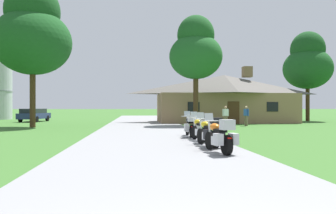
{
  "coord_description": "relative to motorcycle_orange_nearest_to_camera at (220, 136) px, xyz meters",
  "views": [
    {
      "loc": [
        -0.69,
        -2.15,
        1.57
      ],
      "look_at": [
        1.43,
        20.02,
        1.58
      ],
      "focal_mm": 35.87,
      "sensor_mm": 36.0,
      "label": 1
    }
  ],
  "objects": [
    {
      "name": "motorcycle_orange_nearest_to_camera",
      "position": [
        0.0,
        0.0,
        0.0
      ],
      "size": [
        0.93,
        2.07,
        1.3
      ],
      "rotation": [
        0.0,
        0.0,
        0.16
      ],
      "color": "black",
      "rests_on": "asphalt_driveway"
    },
    {
      "name": "bystander_white_shirt_beside_signpost",
      "position": [
        4.52,
        16.0,
        0.32
      ],
      "size": [
        0.54,
        0.29,
        1.67
      ],
      "rotation": [
        0.0,
        0.0,
        0.21
      ],
      "color": "#75664C",
      "rests_on": "ground"
    },
    {
      "name": "motorcycle_black_farthest_in_row",
      "position": [
        -0.0,
        6.11,
        0.0
      ],
      "size": [
        0.72,
        2.08,
        1.3
      ],
      "rotation": [
        0.0,
        0.0,
        0.01
      ],
      "color": "black",
      "rests_on": "asphalt_driveway"
    },
    {
      "name": "stone_lodge",
      "position": [
        6.29,
        22.99,
        1.9
      ],
      "size": [
        14.24,
        6.88,
        5.77
      ],
      "color": "#896B4C",
      "rests_on": "ground"
    },
    {
      "name": "bystander_blue_shirt_near_lodge",
      "position": [
        6.42,
        16.51,
        0.32
      ],
      "size": [
        0.38,
        0.48,
        1.67
      ],
      "rotation": [
        0.0,
        0.0,
        5.27
      ],
      "color": "#75664C",
      "rests_on": "ground"
    },
    {
      "name": "tree_right_of_lodge",
      "position": [
        16.56,
        25.42,
        5.94
      ],
      "size": [
        5.4,
        5.4,
        10.11
      ],
      "color": "#422D19",
      "rests_on": "ground"
    },
    {
      "name": "motorcycle_yellow_second_in_row",
      "position": [
        0.05,
        1.81,
        0.0
      ],
      "size": [
        0.94,
        2.07,
        1.3
      ],
      "rotation": [
        0.0,
        0.0,
        0.17
      ],
      "color": "black",
      "rests_on": "asphalt_driveway"
    },
    {
      "name": "ground_plane",
      "position": [
        -2.07,
        11.4,
        -0.61
      ],
      "size": [
        500.0,
        500.0,
        0.0
      ],
      "primitive_type": "plane",
      "color": "#386628"
    },
    {
      "name": "parked_navy_suv_far_left",
      "position": [
        -13.69,
        26.56,
        0.17
      ],
      "size": [
        2.43,
        4.8,
        1.4
      ],
      "rotation": [
        0.0,
        0.0,
        -0.13
      ],
      "color": "navy",
      "rests_on": "ground"
    },
    {
      "name": "asphalt_driveway",
      "position": [
        -2.07,
        9.4,
        -0.58
      ],
      "size": [
        6.4,
        80.0,
        0.06
      ],
      "primitive_type": "cube",
      "color": "gray",
      "rests_on": "ground"
    },
    {
      "name": "motorcycle_yellow_third_in_row",
      "position": [
        0.12,
        3.97,
        0.01
      ],
      "size": [
        0.77,
        2.08,
        1.3
      ],
      "rotation": [
        0.0,
        0.0,
        0.15
      ],
      "color": "black",
      "rests_on": "asphalt_driveway"
    },
    {
      "name": "tree_left_near",
      "position": [
        -10.76,
        16.18,
        6.71
      ],
      "size": [
        5.96,
        5.96,
        11.24
      ],
      "color": "#422D19",
      "rests_on": "ground"
    },
    {
      "name": "tree_by_lodge_front",
      "position": [
        2.26,
        17.1,
        5.73
      ],
      "size": [
        4.47,
        4.47,
        9.3
      ],
      "color": "#422D19",
      "rests_on": "ground"
    }
  ]
}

